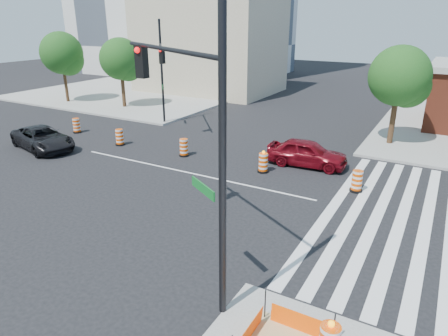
{
  "coord_description": "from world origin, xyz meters",
  "views": [
    {
      "loc": [
        11.36,
        -16.0,
        7.62
      ],
      "look_at": [
        3.22,
        -1.69,
        1.4
      ],
      "focal_mm": 32.0,
      "sensor_mm": 36.0,
      "label": 1
    }
  ],
  "objects_px": {
    "red_coupe": "(307,153)",
    "signal_pole_se": "(189,113)",
    "dark_suv": "(43,138)",
    "signal_pole_nw": "(162,65)"
  },
  "relations": [
    {
      "from": "dark_suv",
      "to": "signal_pole_se",
      "type": "xyz_separation_m",
      "value": [
        15.4,
        -6.39,
        4.56
      ]
    },
    {
      "from": "signal_pole_se",
      "to": "signal_pole_nw",
      "type": "relative_size",
      "value": 1.16
    },
    {
      "from": "signal_pole_se",
      "to": "signal_pole_nw",
      "type": "xyz_separation_m",
      "value": [
        -11.86,
        13.97,
        -0.7
      ]
    },
    {
      "from": "red_coupe",
      "to": "signal_pole_se",
      "type": "bearing_deg",
      "value": 177.48
    },
    {
      "from": "dark_suv",
      "to": "signal_pole_se",
      "type": "relative_size",
      "value": 0.58
    },
    {
      "from": "red_coupe",
      "to": "signal_pole_se",
      "type": "xyz_separation_m",
      "value": [
        0.32,
        -11.54,
        4.51
      ]
    },
    {
      "from": "dark_suv",
      "to": "signal_pole_nw",
      "type": "relative_size",
      "value": 0.67
    },
    {
      "from": "red_coupe",
      "to": "signal_pole_nw",
      "type": "xyz_separation_m",
      "value": [
        -11.54,
        2.43,
        3.81
      ]
    },
    {
      "from": "dark_suv",
      "to": "signal_pole_nw",
      "type": "bearing_deg",
      "value": -11.22
    },
    {
      "from": "dark_suv",
      "to": "signal_pole_se",
      "type": "distance_m",
      "value": 17.29
    }
  ]
}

